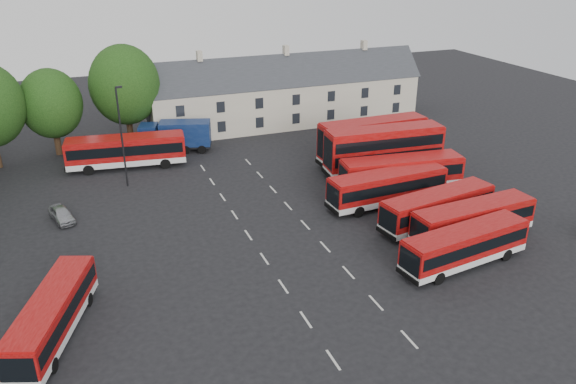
% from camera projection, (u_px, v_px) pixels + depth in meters
% --- Properties ---
extents(ground, '(140.00, 140.00, 0.00)m').
position_uv_depth(ground, '(256.00, 246.00, 43.67)').
color(ground, black).
rests_on(ground, ground).
extents(lane_markings, '(5.15, 33.80, 0.01)m').
position_uv_depth(lane_markings, '(277.00, 230.00, 46.20)').
color(lane_markings, beige).
rests_on(lane_markings, ground).
extents(terrace_houses, '(35.70, 7.13, 10.06)m').
position_uv_depth(terrace_houses, '(286.00, 94.00, 72.33)').
color(terrace_houses, beige).
rests_on(terrace_houses, ground).
extents(bus_row_a, '(10.57, 3.72, 2.93)m').
position_uv_depth(bus_row_a, '(465.00, 244.00, 40.44)').
color(bus_row_a, silver).
rests_on(bus_row_a, ground).
extents(bus_row_b, '(10.72, 3.16, 2.99)m').
position_uv_depth(bus_row_b, '(473.00, 218.00, 44.12)').
color(bus_row_b, silver).
rests_on(bus_row_b, ground).
extents(bus_row_c, '(10.81, 4.05, 2.99)m').
position_uv_depth(bus_row_c, '(438.00, 206.00, 46.24)').
color(bus_row_c, silver).
rests_on(bus_row_c, ground).
extents(bus_row_d, '(11.19, 3.11, 3.13)m').
position_uv_depth(bus_row_d, '(387.00, 186.00, 49.93)').
color(bus_row_d, silver).
rests_on(bus_row_d, ground).
extents(bus_row_e, '(11.90, 4.08, 3.30)m').
position_uv_depth(bus_row_e, '(401.00, 171.00, 52.88)').
color(bus_row_e, silver).
rests_on(bus_row_e, ground).
extents(bus_dd_south, '(12.20, 3.69, 4.93)m').
position_uv_depth(bus_dd_south, '(384.00, 148.00, 56.37)').
color(bus_dd_south, silver).
rests_on(bus_dd_south, ground).
extents(bus_dd_north, '(11.78, 2.89, 4.81)m').
position_uv_depth(bus_dd_north, '(372.00, 139.00, 59.24)').
color(bus_dd_north, silver).
rests_on(bus_dd_north, ground).
extents(bus_west, '(5.47, 9.92, 2.76)m').
position_uv_depth(bus_west, '(52.00, 313.00, 33.00)').
color(bus_west, silver).
rests_on(bus_west, ground).
extents(bus_north, '(12.24, 4.27, 3.39)m').
position_uv_depth(bus_north, '(126.00, 149.00, 58.35)').
color(bus_north, silver).
rests_on(bus_north, ground).
extents(box_truck, '(8.20, 4.69, 3.43)m').
position_uv_depth(box_truck, '(177.00, 135.00, 63.19)').
color(box_truck, black).
rests_on(box_truck, ground).
extents(silver_car, '(2.42, 3.92, 1.25)m').
position_uv_depth(silver_car, '(62.00, 214.00, 47.46)').
color(silver_car, '#A4A6AB').
rests_on(silver_car, ground).
extents(lamppost, '(0.68, 0.35, 9.78)m').
position_uv_depth(lamppost, '(122.00, 135.00, 52.56)').
color(lamppost, black).
rests_on(lamppost, ground).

